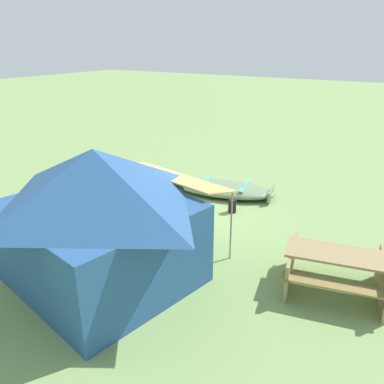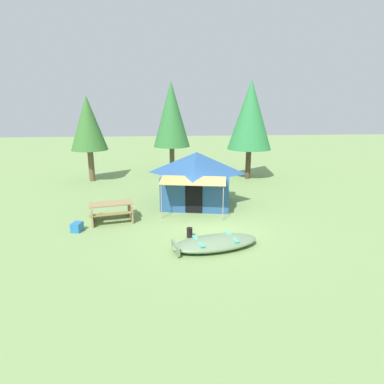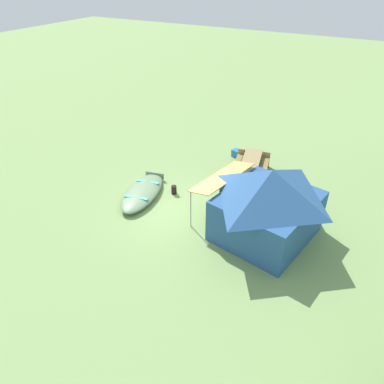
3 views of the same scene
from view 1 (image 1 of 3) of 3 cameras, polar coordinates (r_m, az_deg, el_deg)
name	(u,v)px [view 1 (image 1 of 3)]	position (r m, az deg, el deg)	size (l,w,h in m)	color
ground_plane	(187,215)	(10.10, -0.80, -3.37)	(80.00, 80.00, 0.00)	#7B9C5A
beached_rowboat	(224,188)	(11.38, 4.77, 0.52)	(3.19, 1.88, 0.37)	slate
canvas_cabin_tent	(99,215)	(7.12, -13.57, -3.37)	(3.83, 4.30, 2.55)	#29538B
picnic_table	(336,267)	(7.46, 20.45, -10.30)	(2.03, 1.79, 0.76)	#947E53
fuel_can	(232,206)	(10.23, 5.96, -2.06)	(0.21, 0.21, 0.36)	black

